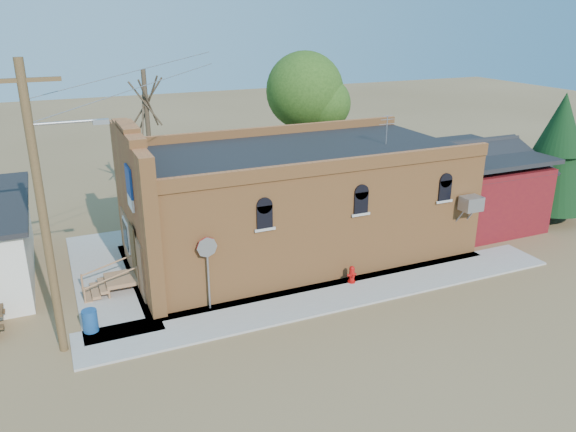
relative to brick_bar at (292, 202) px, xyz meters
name	(u,v)px	position (x,y,z in m)	size (l,w,h in m)	color
ground	(312,315)	(-1.64, -5.49, -2.34)	(120.00, 120.00, 0.00)	brown
sidewalk_south	(337,295)	(-0.14, -4.59, -2.30)	(19.00, 2.20, 0.08)	#9E9991
sidewalk_west	(107,277)	(-7.94, 0.51, -2.30)	(2.60, 10.00, 0.08)	#9E9991
brick_bar	(292,202)	(0.00, 0.00, 0.00)	(16.40, 7.97, 6.30)	#BA7138
red_shed	(470,178)	(9.86, 0.01, -0.07)	(5.40, 6.40, 4.30)	#5A0F16
utility_pole	(44,208)	(-9.79, -4.29, 2.43)	(3.12, 0.26, 9.00)	#4A331D
tree_bare_near	(146,101)	(-4.64, 7.51, 3.62)	(2.80, 2.80, 7.65)	#4F3F2D
tree_leafy	(305,91)	(4.36, 8.01, 3.59)	(4.40, 4.40, 8.15)	#4F3F2D
evergreen_tree	(558,149)	(13.86, -1.49, 1.37)	(3.60, 3.60, 6.50)	#4F3F2D
fire_hydrant	(352,274)	(0.83, -3.95, -1.92)	(0.41, 0.41, 0.70)	#A70B09
stop_sign	(207,254)	(-4.87, -3.69, -0.14)	(0.75, 0.14, 2.75)	#929297
trash_barrel	(90,321)	(-8.94, -3.60, -1.88)	(0.50, 0.50, 0.77)	navy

